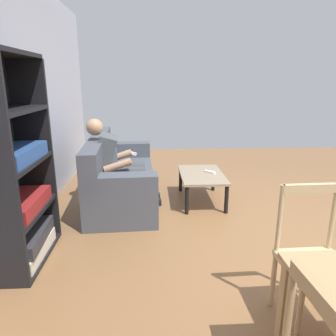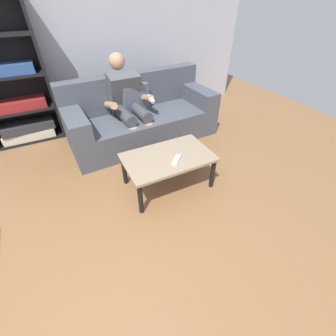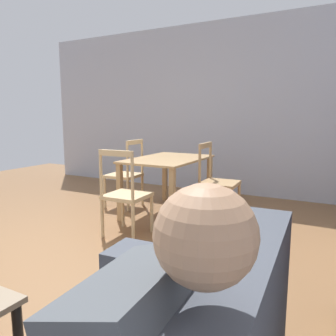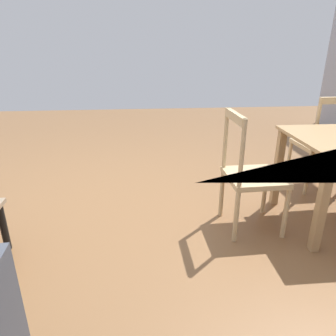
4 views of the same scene
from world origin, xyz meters
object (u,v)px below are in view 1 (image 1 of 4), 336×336
person_lounging (116,162)px  tv_remote (210,172)px  coffee_table (202,177)px  dining_chair_facing_couch (314,262)px  bookshelf (17,185)px  couch (118,177)px

person_lounging → tv_remote: 1.26m
coffee_table → dining_chair_facing_couch: 2.27m
bookshelf → dining_chair_facing_couch: (-0.89, -2.24, -0.27)m
couch → bookshelf: size_ratio=1.15×
bookshelf → dining_chair_facing_couch: bookshelf is taller
tv_remote → couch: bearing=-50.0°
tv_remote → dining_chair_facing_couch: size_ratio=0.18×
person_lounging → dining_chair_facing_couch: size_ratio=1.22×
coffee_table → tv_remote: size_ratio=5.41×
tv_remote → bookshelf: bookshelf is taller
tv_remote → bookshelf: 2.42m
dining_chair_facing_couch → couch: bearing=32.7°
person_lounging → dining_chair_facing_couch: person_lounging is taller
coffee_table → tv_remote: tv_remote is taller
person_lounging → couch: bearing=0.3°
couch → person_lounging: size_ratio=1.84×
person_lounging → coffee_table: 1.16m
person_lounging → coffee_table: (0.03, -1.13, -0.24)m
bookshelf → coffee_table: bearing=-53.9°
tv_remote → dining_chair_facing_couch: (-2.27, -0.28, 0.04)m
bookshelf → person_lounging: bearing=-28.2°
coffee_table → person_lounging: bearing=91.4°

